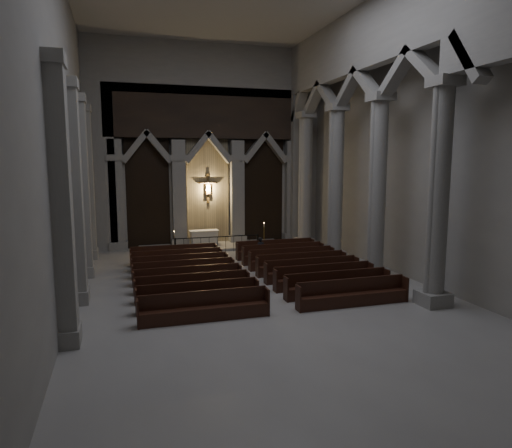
# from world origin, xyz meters

# --- Properties ---
(room) EXTENTS (24.00, 24.10, 12.00)m
(room) POSITION_xyz_m (0.00, 0.00, 7.60)
(room) COLOR #A4A19C
(room) RESTS_ON ground
(sanctuary_wall) EXTENTS (14.00, 0.77, 12.00)m
(sanctuary_wall) POSITION_xyz_m (0.00, 11.54, 6.62)
(sanctuary_wall) COLOR gray
(sanctuary_wall) RESTS_ON ground
(right_arcade) EXTENTS (1.00, 24.00, 12.00)m
(right_arcade) POSITION_xyz_m (5.50, 1.33, 7.83)
(right_arcade) COLOR gray
(right_arcade) RESTS_ON ground
(left_pilasters) EXTENTS (0.60, 13.00, 8.03)m
(left_pilasters) POSITION_xyz_m (-6.75, 3.50, 3.91)
(left_pilasters) COLOR gray
(left_pilasters) RESTS_ON ground
(sanctuary_step) EXTENTS (8.50, 2.60, 0.15)m
(sanctuary_step) POSITION_xyz_m (0.00, 10.60, 0.07)
(sanctuary_step) COLOR gray
(sanctuary_step) RESTS_ON ground
(altar) EXTENTS (1.73, 0.69, 0.88)m
(altar) POSITION_xyz_m (-0.43, 10.91, 0.60)
(altar) COLOR beige
(altar) RESTS_ON sanctuary_step
(altar_rail) EXTENTS (4.86, 0.09, 0.95)m
(altar_rail) POSITION_xyz_m (-0.00, 9.08, 0.63)
(altar_rail) COLOR black
(altar_rail) RESTS_ON ground
(candle_stand_left) EXTENTS (0.22, 0.22, 1.32)m
(candle_stand_left) POSITION_xyz_m (-2.41, 9.16, 0.36)
(candle_stand_left) COLOR #B49537
(candle_stand_left) RESTS_ON ground
(candle_stand_right) EXTENTS (0.26, 0.26, 1.55)m
(candle_stand_right) POSITION_xyz_m (2.94, 9.59, 0.42)
(candle_stand_right) COLOR #B49537
(candle_stand_right) RESTS_ON ground
(pews) EXTENTS (9.72, 8.99, 0.96)m
(pews) POSITION_xyz_m (0.00, 2.57, 0.31)
(pews) COLOR black
(pews) RESTS_ON ground
(worshipper) EXTENTS (0.46, 0.32, 1.22)m
(worshipper) POSITION_xyz_m (1.74, 6.40, 0.61)
(worshipper) COLOR black
(worshipper) RESTS_ON ground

